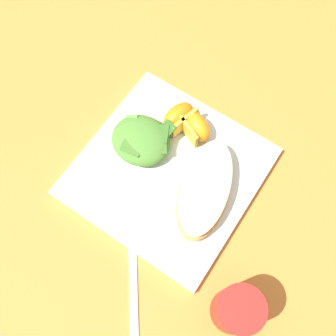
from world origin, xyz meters
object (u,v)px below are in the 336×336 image
object	(u,v)px
orange_wedge_middle	(179,117)
metal_fork	(134,318)
cheesy_pizza_bread	(205,190)
drinking_red_cup	(237,310)
white_plate	(168,172)
orange_wedge_front	(194,126)
green_salad_pile	(141,140)

from	to	relation	value
orange_wedge_middle	metal_fork	world-z (taller)	orange_wedge_middle
cheesy_pizza_bread	drinking_red_cup	world-z (taller)	drinking_red_cup
white_plate	orange_wedge_front	distance (m)	0.09
drinking_red_cup	green_salad_pile	bearing A→B (deg)	-28.50
cheesy_pizza_bread	orange_wedge_front	bearing A→B (deg)	-49.18
green_salad_pile	drinking_red_cup	distance (m)	0.30
white_plate	green_salad_pile	world-z (taller)	green_salad_pile
orange_wedge_front	drinking_red_cup	distance (m)	0.30
cheesy_pizza_bread	green_salad_pile	distance (m)	0.13
green_salad_pile	drinking_red_cup	xyz separation A→B (m)	(-0.26, 0.14, 0.01)
orange_wedge_middle	drinking_red_cup	xyz separation A→B (m)	(-0.23, 0.21, 0.01)
cheesy_pizza_bread	orange_wedge_front	world-z (taller)	orange_wedge_front
cheesy_pizza_bread	orange_wedge_middle	size ratio (longest dim) A/B	2.77
white_plate	orange_wedge_middle	xyz separation A→B (m)	(0.03, -0.08, 0.03)
metal_fork	drinking_red_cup	world-z (taller)	drinking_red_cup
white_plate	green_salad_pile	xyz separation A→B (m)	(0.06, -0.01, 0.03)
white_plate	cheesy_pizza_bread	world-z (taller)	cheesy_pizza_bread
white_plate	drinking_red_cup	bearing A→B (deg)	147.18
white_plate	orange_wedge_middle	world-z (taller)	orange_wedge_middle
drinking_red_cup	cheesy_pizza_bread	bearing A→B (deg)	-44.53
green_salad_pile	orange_wedge_front	size ratio (longest dim) A/B	1.47
orange_wedge_middle	drinking_red_cup	world-z (taller)	drinking_red_cup
green_salad_pile	orange_wedge_front	xyz separation A→B (m)	(-0.06, -0.07, -0.00)
cheesy_pizza_bread	white_plate	bearing A→B (deg)	-0.94
orange_wedge_middle	metal_fork	xyz separation A→B (m)	(-0.12, 0.30, -0.03)
orange_wedge_front	metal_fork	xyz separation A→B (m)	(-0.09, 0.30, -0.03)
orange_wedge_front	orange_wedge_middle	distance (m)	0.03
cheesy_pizza_bread	green_salad_pile	world-z (taller)	green_salad_pile
orange_wedge_front	orange_wedge_middle	bearing A→B (deg)	-0.63
white_plate	drinking_red_cup	world-z (taller)	drinking_red_cup
orange_wedge_front	drinking_red_cup	xyz separation A→B (m)	(-0.20, 0.21, 0.01)
orange_wedge_front	orange_wedge_middle	size ratio (longest dim) A/B	1.03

